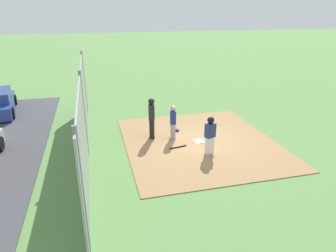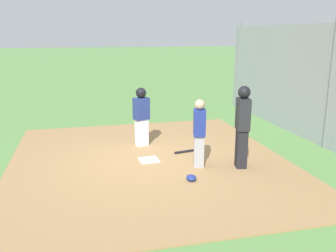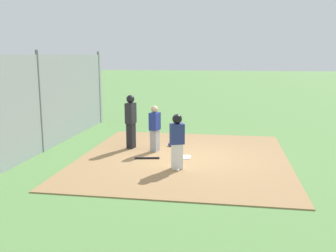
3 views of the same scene
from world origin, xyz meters
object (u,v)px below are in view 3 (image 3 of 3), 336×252
Objects in this scene: runner at (177,138)px; parked_car_blue at (16,106)px; home_plate at (183,157)px; catcher_mask at (171,144)px; baseball_bat at (147,158)px; catcher at (155,128)px; baseball at (178,170)px; umpire at (131,120)px.

parked_car_blue is at bearing 30.59° from runner.
home_plate is 1.53m from catcher_mask.
parked_car_blue is (-7.66, -9.52, -0.29)m from runner.
baseball_bat is at bearing -137.55° from parked_car_blue.
catcher is (-0.61, -1.03, 0.77)m from home_plate.
baseball_bat is (0.98, -0.05, -0.75)m from catcher.
baseball is (2.89, 0.65, -0.02)m from catcher_mask.
home_plate is 1.43m from catcher.
catcher is 6.36× the size of catcher_mask.
home_plate is at bearing -22.19° from runner.
umpire is at bearing -69.26° from catcher_mask.
home_plate is 0.24× the size of umpire.
catcher is 2.47m from baseball.
catcher_mask is 2.96m from baseball.
umpire reaches higher than home_plate.
baseball_bat is at bearing 30.72° from runner.
parked_car_blue is at bearing -129.61° from baseball.
baseball is at bearing 1.16° from home_plate.
catcher_mask is at bearing -128.15° from parked_car_blue.
umpire reaches higher than catcher.
runner is 6.49× the size of catcher_mask.
runner reaches higher than baseball_bat.
catcher is at bearing -133.11° from parked_car_blue.
parked_car_blue reaches higher than home_plate.
catcher_mask is at bearing -8.06° from runner.
home_plate is at bearing -15.18° from catcher.
catcher is 0.83× the size of umpire.
runner is (1.22, -0.03, 0.87)m from home_plate.
catcher is 0.96m from umpire.
baseball is (2.39, 1.95, -0.94)m from umpire.
home_plate is 11.53m from parked_car_blue.
runner reaches higher than home_plate.
home_plate is 0.28× the size of runner.
baseball is 0.02× the size of parked_car_blue.
baseball reaches higher than home_plate.
baseball_bat is at bearing -14.84° from catcher_mask.
home_plate is 1.15m from baseball_bat.
runner is 0.88m from baseball.
runner is at bearing -49.70° from baseball_bat.
home_plate is at bearing -178.84° from baseball.
umpire is (-0.29, -0.89, 0.19)m from catcher.
umpire is 1.80m from baseball_bat.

